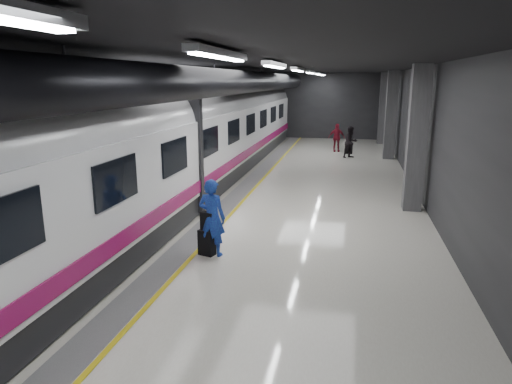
# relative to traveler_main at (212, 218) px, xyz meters

# --- Properties ---
(ground) EXTENTS (40.00, 40.00, 0.00)m
(ground) POSITION_rel_traveler_main_xyz_m (0.52, 3.03, -0.92)
(ground) COLOR silver
(ground) RESTS_ON ground
(platform_hall) EXTENTS (10.02, 40.02, 4.51)m
(platform_hall) POSITION_rel_traveler_main_xyz_m (0.23, 3.99, 2.62)
(platform_hall) COLOR black
(platform_hall) RESTS_ON ground
(train) EXTENTS (3.05, 38.00, 4.05)m
(train) POSITION_rel_traveler_main_xyz_m (-2.73, 3.03, 1.15)
(train) COLOR black
(train) RESTS_ON ground
(traveler_main) EXTENTS (0.74, 0.56, 1.83)m
(traveler_main) POSITION_rel_traveler_main_xyz_m (0.00, 0.00, 0.00)
(traveler_main) COLOR blue
(traveler_main) RESTS_ON ground
(suitcase_main) EXTENTS (0.43, 0.34, 0.61)m
(suitcase_main) POSITION_rel_traveler_main_xyz_m (-0.13, -0.03, -0.61)
(suitcase_main) COLOR black
(suitcase_main) RESTS_ON ground
(shoulder_bag) EXTENTS (0.36, 0.26, 0.43)m
(shoulder_bag) POSITION_rel_traveler_main_xyz_m (-0.11, 0.01, -0.09)
(shoulder_bag) COLOR black
(shoulder_bag) RESTS_ON suitcase_main
(traveler_far_a) EXTENTS (1.03, 1.01, 1.67)m
(traveler_far_a) POSITION_rel_traveler_main_xyz_m (3.10, 14.83, -0.08)
(traveler_far_a) COLOR black
(traveler_far_a) RESTS_ON ground
(traveler_far_b) EXTENTS (1.01, 0.58, 1.61)m
(traveler_far_b) POSITION_rel_traveler_main_xyz_m (2.29, 16.93, -0.11)
(traveler_far_b) COLOR maroon
(traveler_far_b) RESTS_ON ground
(suitcase_far) EXTENTS (0.40, 0.28, 0.56)m
(suitcase_far) POSITION_rel_traveler_main_xyz_m (3.03, 16.22, -0.64)
(suitcase_far) COLOR black
(suitcase_far) RESTS_ON ground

